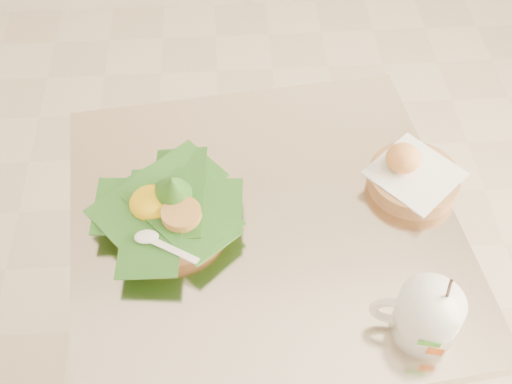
{
  "coord_description": "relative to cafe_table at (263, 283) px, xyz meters",
  "views": [
    {
      "loc": [
        0.03,
        -0.66,
        1.69
      ],
      "look_at": [
        0.08,
        0.05,
        0.82
      ],
      "focal_mm": 45.0,
      "sensor_mm": 36.0,
      "label": 1
    }
  ],
  "objects": [
    {
      "name": "coffee_mug",
      "position": [
        0.24,
        -0.23,
        0.27
      ],
      "size": [
        0.14,
        0.11,
        0.18
      ],
      "rotation": [
        0.0,
        0.0,
        -0.21
      ],
      "color": "white",
      "rests_on": "cafe_table"
    },
    {
      "name": "rice_basket",
      "position": [
        -0.17,
        0.01,
        0.26
      ],
      "size": [
        0.27,
        0.27,
        0.13
      ],
      "rotation": [
        0.0,
        0.0,
        -0.24
      ],
      "color": "#B3794C",
      "rests_on": "cafe_table"
    },
    {
      "name": "bread_basket",
      "position": [
        0.28,
        0.07,
        0.25
      ],
      "size": [
        0.2,
        0.2,
        0.09
      ],
      "rotation": [
        0.0,
        0.0,
        -0.06
      ],
      "color": "#B3794C",
      "rests_on": "cafe_table"
    },
    {
      "name": "cafe_table",
      "position": [
        0.0,
        0.0,
        0.0
      ],
      "size": [
        0.78,
        0.78,
        0.75
      ],
      "rotation": [
        0.0,
        0.0,
        0.12
      ],
      "color": "gray",
      "rests_on": "floor"
    }
  ]
}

